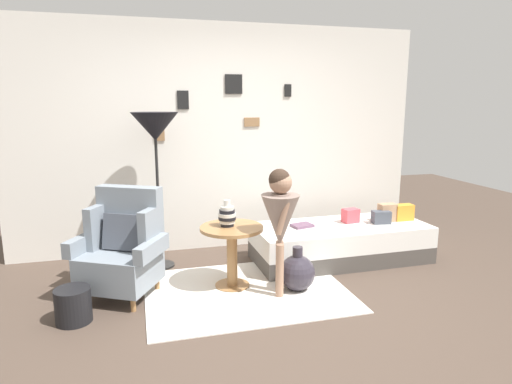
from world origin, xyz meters
The scene contains 16 objects.
ground_plane centered at (0.00, 0.00, 0.00)m, with size 12.00×12.00×0.00m, color #4C3D33.
gallery_wall centered at (0.00, 1.95, 1.30)m, with size 4.80×0.12×2.60m.
rug centered at (-0.05, 0.55, 0.01)m, with size 1.83×1.40×0.01m, color silver.
armchair centered at (-1.13, 0.79, 0.44)m, with size 0.90×0.83×0.97m.
daybed centered at (1.15, 1.09, 0.20)m, with size 1.91×0.82×0.40m.
pillow_head centered at (1.92, 1.09, 0.49)m, with size 0.22×0.12×0.18m, color orange.
pillow_mid centered at (1.73, 1.11, 0.50)m, with size 0.19×0.12×0.20m, color tan.
pillow_back centered at (1.61, 1.03, 0.47)m, with size 0.19×0.12×0.14m, color #474C56.
pillow_extra centered at (1.30, 1.16, 0.48)m, with size 0.17×0.12×0.15m, color #D64C56.
side_table centered at (-0.15, 0.70, 0.42)m, with size 0.59×0.59×0.59m.
vase_striped centered at (-0.19, 0.72, 0.69)m, with size 0.16×0.16×0.25m.
floor_lamp centered at (-0.77, 1.42, 1.43)m, with size 0.48×0.48×1.62m.
person_child centered at (0.22, 0.40, 0.74)m, with size 0.34×0.34×1.16m.
book_on_daybed centered at (0.72, 1.13, 0.42)m, with size 0.22×0.16×0.03m, color #694961.
demijohn_near centered at (0.41, 0.46, 0.17)m, with size 0.33×0.33×0.42m.
magazine_basket centered at (-1.52, 0.35, 0.14)m, with size 0.28×0.28×0.28m, color black.
Camera 1 is at (-0.97, -3.15, 1.72)m, focal length 30.94 mm.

